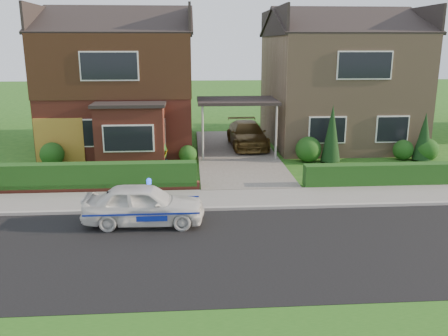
{
  "coord_description": "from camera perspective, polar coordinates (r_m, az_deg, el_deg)",
  "views": [
    {
      "loc": [
        -2.24,
        -11.77,
        5.38
      ],
      "look_at": [
        -1.16,
        3.5,
        1.34
      ],
      "focal_mm": 38.0,
      "sensor_mm": 36.0,
      "label": 1
    }
  ],
  "objects": [
    {
      "name": "shrub_left_far",
      "position": [
        22.7,
        -19.98,
        1.57
      ],
      "size": [
        1.08,
        1.08,
        1.08
      ],
      "primitive_type": "sphere",
      "color": "#1A3C13",
      "rests_on": "ground"
    },
    {
      "name": "ground",
      "position": [
        13.14,
        6.2,
        -9.49
      ],
      "size": [
        120.0,
        120.0,
        0.0
      ],
      "primitive_type": "plane",
      "color": "#205216",
      "rests_on": "ground"
    },
    {
      "name": "potted_plant_a",
      "position": [
        21.53,
        -12.98,
        1.06
      ],
      "size": [
        0.5,
        0.41,
        0.83
      ],
      "primitive_type": "imported",
      "rotation": [
        0.0,
        0.0,
        0.31
      ],
      "color": "gray",
      "rests_on": "ground"
    },
    {
      "name": "hedge_right",
      "position": [
        19.67,
        20.26,
        -2.04
      ],
      "size": [
        7.5,
        0.55,
        0.8
      ],
      "primitive_type": "cube",
      "color": "#1A3C13",
      "rests_on": "ground"
    },
    {
      "name": "sidewalk",
      "position": [
        16.89,
        3.77,
        -3.65
      ],
      "size": [
        60.0,
        2.0,
        0.1
      ],
      "primitive_type": "cube",
      "color": "slate",
      "rests_on": "ground"
    },
    {
      "name": "potted_plant_b",
      "position": [
        21.35,
        -7.22,
        1.13
      ],
      "size": [
        0.54,
        0.54,
        0.77
      ],
      "primitive_type": "imported",
      "rotation": [
        0.0,
        0.0,
        0.84
      ],
      "color": "gray",
      "rests_on": "ground"
    },
    {
      "name": "road",
      "position": [
        13.14,
        6.2,
        -9.49
      ],
      "size": [
        60.0,
        6.0,
        0.02
      ],
      "primitive_type": "cube",
      "color": "black",
      "rests_on": "ground"
    },
    {
      "name": "shrub_left_mid",
      "position": [
        21.67,
        -8.63,
        2.03
      ],
      "size": [
        1.32,
        1.32,
        1.32
      ],
      "primitive_type": "sphere",
      "color": "#1A3C13",
      "rests_on": "ground"
    },
    {
      "name": "house_left",
      "position": [
        25.97,
        -12.12,
        11.0
      ],
      "size": [
        7.5,
        9.53,
        7.25
      ],
      "color": "brown",
      "rests_on": "ground"
    },
    {
      "name": "police_car",
      "position": [
        14.66,
        -9.61,
        -4.38
      ],
      "size": [
        3.37,
        3.72,
        1.41
      ],
      "rotation": [
        0.0,
        0.0,
        1.53
      ],
      "color": "silver",
      "rests_on": "ground"
    },
    {
      "name": "garage_door",
      "position": [
        22.96,
        -19.18,
        3.08
      ],
      "size": [
        2.2,
        0.1,
        2.1
      ],
      "primitive_type": "cube",
      "color": "#976321",
      "rests_on": "ground"
    },
    {
      "name": "hedge_left",
      "position": [
        18.39,
        -15.05,
        -2.76
      ],
      "size": [
        7.5,
        0.55,
        0.9
      ],
      "primitive_type": "cube",
      "color": "#1A3C13",
      "rests_on": "ground"
    },
    {
      "name": "shrub_right_mid",
      "position": [
        24.03,
        20.75,
        2.04
      ],
      "size": [
        0.96,
        0.96,
        0.96
      ],
      "primitive_type": "sphere",
      "color": "#1A3C13",
      "rests_on": "ground"
    },
    {
      "name": "driveway",
      "position": [
        23.49,
        1.52,
        1.69
      ],
      "size": [
        3.8,
        12.0,
        0.12
      ],
      "primitive_type": "cube",
      "color": "#666059",
      "rests_on": "ground"
    },
    {
      "name": "shrub_right_near",
      "position": [
        22.38,
        10.11,
        2.21
      ],
      "size": [
        1.2,
        1.2,
        1.2
      ],
      "primitive_type": "sphere",
      "color": "#1A3C13",
      "rests_on": "ground"
    },
    {
      "name": "house_right",
      "position": [
        27.05,
        13.48,
        10.74
      ],
      "size": [
        7.5,
        8.06,
        7.25
      ],
      "color": "#907258",
      "rests_on": "ground"
    },
    {
      "name": "shrub_right_far",
      "position": [
        24.19,
        23.21,
        2.03
      ],
      "size": [
        1.08,
        1.08,
        1.08
      ],
      "primitive_type": "sphere",
      "color": "#1A3C13",
      "rests_on": "ground"
    },
    {
      "name": "kerb",
      "position": [
        15.91,
        4.28,
        -4.81
      ],
      "size": [
        60.0,
        0.16,
        0.12
      ],
      "primitive_type": "cube",
      "color": "#9E9993",
      "rests_on": "ground"
    },
    {
      "name": "driveway_car",
      "position": [
        24.85,
        2.81,
        4.05
      ],
      "size": [
        1.98,
        4.49,
        1.28
      ],
      "primitive_type": "imported",
      "rotation": [
        0.0,
        0.0,
        0.04
      ],
      "color": "brown",
      "rests_on": "driveway"
    },
    {
      "name": "conifer_a",
      "position": [
        22.32,
        12.81,
        3.87
      ],
      "size": [
        0.9,
        0.9,
        2.6
      ],
      "primitive_type": "cone",
      "color": "black",
      "rests_on": "ground"
    },
    {
      "name": "conifer_b",
      "position": [
        23.99,
        22.92,
        3.33
      ],
      "size": [
        0.9,
        0.9,
        2.2
      ],
      "primitive_type": "cone",
      "color": "black",
      "rests_on": "ground"
    },
    {
      "name": "shrub_left_near",
      "position": [
        21.94,
        -4.38,
        1.67
      ],
      "size": [
        0.84,
        0.84,
        0.84
      ],
      "primitive_type": "sphere",
      "color": "#1A3C13",
      "rests_on": "ground"
    },
    {
      "name": "potted_plant_c",
      "position": [
        21.35,
        -8.11,
        1.12
      ],
      "size": [
        0.49,
        0.49,
        0.79
      ],
      "primitive_type": "imported",
      "rotation": [
        0.0,
        0.0,
        1.44
      ],
      "color": "gray",
      "rests_on": "ground"
    },
    {
      "name": "carport_link",
      "position": [
        23.0,
        1.57,
        7.97
      ],
      "size": [
        3.8,
        3.0,
        2.77
      ],
      "color": "black",
      "rests_on": "ground"
    },
    {
      "name": "dwarf_wall",
      "position": [
        18.2,
        -15.18,
        -2.36
      ],
      "size": [
        7.7,
        0.25,
        0.36
      ],
      "primitive_type": "cube",
      "color": "brown",
      "rests_on": "ground"
    }
  ]
}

